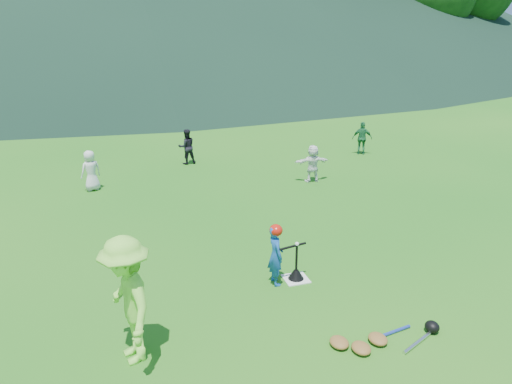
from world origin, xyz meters
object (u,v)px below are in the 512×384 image
Objects in this scene: fielder_a at (91,171)px; fielder_c at (362,138)px; home_plate at (296,279)px; batting_tee at (296,273)px; adult_coach at (128,301)px; batter_child at (276,255)px; equipment_pile at (378,339)px; fielder_b at (187,147)px; fielder_d at (313,163)px.

fielder_a is 0.99× the size of fielder_c.
home_plate is 0.12m from batting_tee.
adult_coach reaches higher than home_plate.
batter_child is 0.61m from batting_tee.
equipment_pile is at bearing 91.58° from fielder_a.
fielder_c reaches higher than fielder_a.
fielder_b is 1.05× the size of fielder_d.
adult_coach is 10.01m from fielder_b.
adult_coach is at bearing 70.02° from fielder_b.
equipment_pile is (-5.08, -9.78, -0.52)m from fielder_c.
adult_coach is 8.84m from fielder_d.
adult_coach is (-3.11, -1.40, 0.95)m from home_plate.
batting_tee is (0.58, -8.28, -0.46)m from fielder_b.
batter_child is 1.00× the size of fielder_a.
fielder_b is 10.52m from equipment_pile.
adult_coach reaches higher than batter_child.
fielder_b reaches higher than batting_tee.
batter_child is 8.28m from fielder_b.
fielder_c is 3.72m from fielder_d.
home_plate is at bearing 67.35° from fielder_d.
home_plate is 9.43m from fielder_c.
fielder_b is 6.17m from fielder_c.
batting_tee reaches higher than home_plate.
fielder_b is 1.72× the size of batting_tee.
fielder_c is at bearing 168.40° from fielder_b.
batting_tee is (-5.55, -7.60, -0.45)m from fielder_c.
fielder_a is 9.24m from fielder_c.
fielder_b reaches higher than fielder_c.
batter_child is at bearing -179.18° from home_plate.
batter_child reaches higher than home_plate.
fielder_c is at bearing -137.81° from fielder_d.
fielder_d is (2.64, 5.29, 0.55)m from home_plate.
fielder_a is at bearing 119.23° from home_plate.
batting_tee is at bearing 0.00° from home_plate.
fielder_b is at bearing 94.00° from batting_tee.
batting_tee is at bearing 67.35° from fielder_d.
fielder_b reaches higher than home_plate.
home_plate is 0.39× the size of fielder_a.
fielder_b is (3.04, 1.81, 0.01)m from fielder_a.
equipment_pile is at bearing 66.82° from adult_coach.
fielder_a is at bearing 119.23° from batting_tee.
fielder_a is (-3.62, 6.47, 0.57)m from home_plate.
batter_child is 6.12m from fielder_d.
equipment_pile is at bearing -77.74° from home_plate.
fielder_d is at bearing 128.37° from adult_coach.
fielder_c reaches higher than fielder_d.
home_plate is at bearing -90.12° from batter_child.
fielder_b is 0.65× the size of equipment_pile.
fielder_d is at bearing 63.50° from home_plate.
fielder_a is 1.70× the size of batting_tee.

